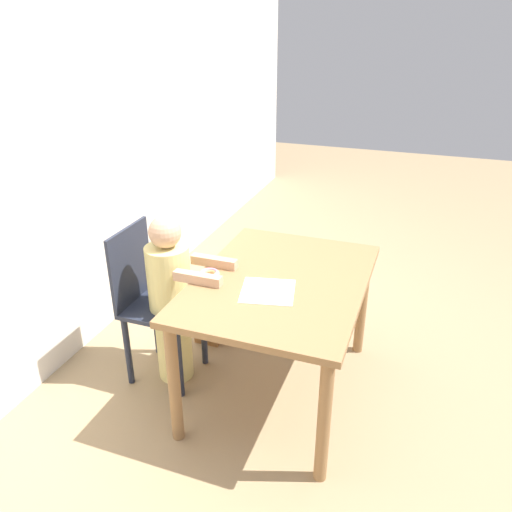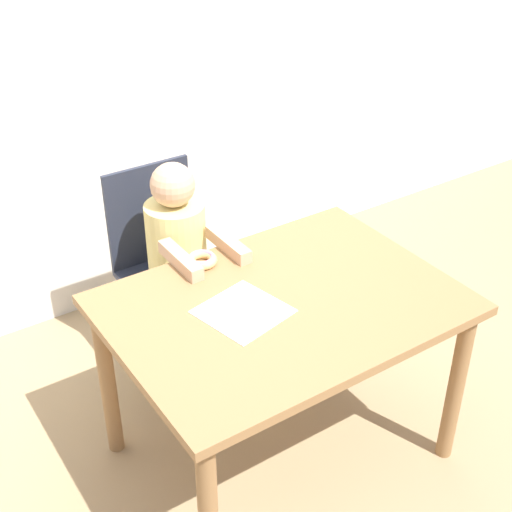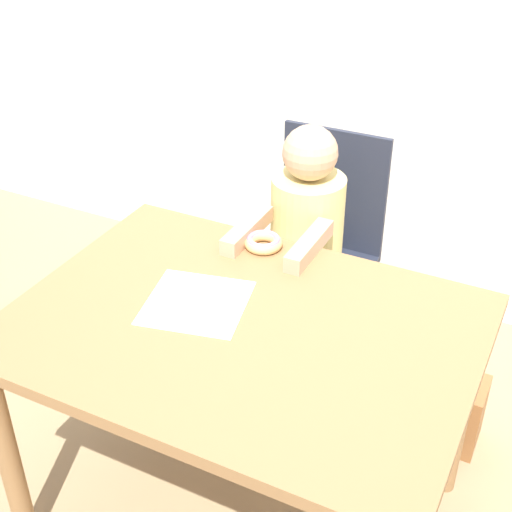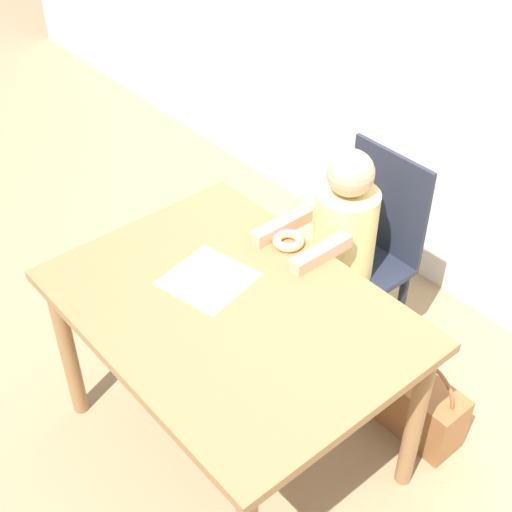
{
  "view_description": "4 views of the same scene",
  "coord_description": "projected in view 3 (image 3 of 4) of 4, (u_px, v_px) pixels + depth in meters",
  "views": [
    {
      "loc": [
        -2.16,
        -0.65,
        1.92
      ],
      "look_at": [
        -0.02,
        0.13,
        0.83
      ],
      "focal_mm": 35.0,
      "sensor_mm": 36.0,
      "label": 1
    },
    {
      "loc": [
        -1.16,
        -1.58,
        2.11
      ],
      "look_at": [
        -0.02,
        0.13,
        0.83
      ],
      "focal_mm": 50.0,
      "sensor_mm": 36.0,
      "label": 2
    },
    {
      "loc": [
        0.67,
        -1.26,
        1.8
      ],
      "look_at": [
        -0.02,
        0.13,
        0.83
      ],
      "focal_mm": 50.0,
      "sensor_mm": 36.0,
      "label": 3
    },
    {
      "loc": [
        1.32,
        -1.01,
        2.27
      ],
      "look_at": [
        -0.02,
        0.13,
        0.83
      ],
      "focal_mm": 50.0,
      "sensor_mm": 36.0,
      "label": 4
    }
  ],
  "objects": [
    {
      "name": "ground_plane",
      "position": [
        244.0,
        510.0,
        2.16
      ],
      "size": [
        12.0,
        12.0,
        0.0
      ],
      "primitive_type": "plane",
      "color": "#997F5B"
    },
    {
      "name": "dining_table",
      "position": [
        242.0,
        353.0,
        1.84
      ],
      "size": [
        1.16,
        0.85,
        0.71
      ],
      "color": "olive",
      "rests_on": "ground_plane"
    },
    {
      "name": "chair",
      "position": [
        317.0,
        259.0,
        2.49
      ],
      "size": [
        0.38,
        0.39,
        0.91
      ],
      "color": "#232838",
      "rests_on": "ground_plane"
    },
    {
      "name": "child_figure",
      "position": [
        305.0,
        266.0,
        2.38
      ],
      "size": [
        0.25,
        0.47,
        1.0
      ],
      "color": "#E0D17F",
      "rests_on": "ground_plane"
    },
    {
      "name": "donut",
      "position": [
        263.0,
        242.0,
        2.08
      ],
      "size": [
        0.11,
        0.11,
        0.04
      ],
      "color": "#DBB270",
      "rests_on": "dining_table"
    },
    {
      "name": "napkin",
      "position": [
        197.0,
        303.0,
        1.86
      ],
      "size": [
        0.31,
        0.31,
        0.0
      ],
      "color": "white",
      "rests_on": "dining_table"
    },
    {
      "name": "handbag",
      "position": [
        431.0,
        401.0,
        2.37
      ],
      "size": [
        0.33,
        0.16,
        0.38
      ],
      "color": "brown",
      "rests_on": "ground_plane"
    }
  ]
}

